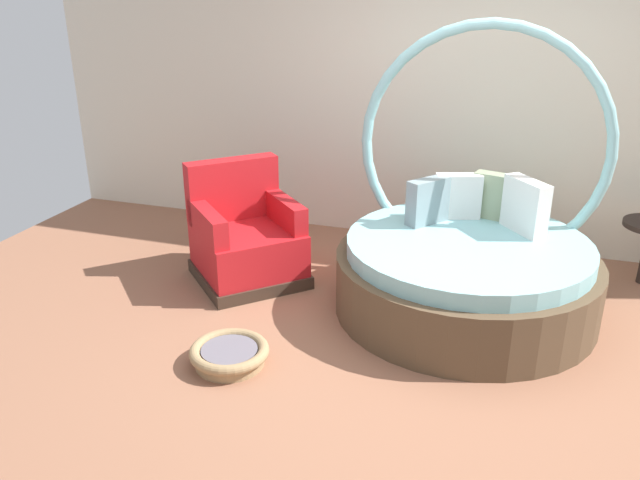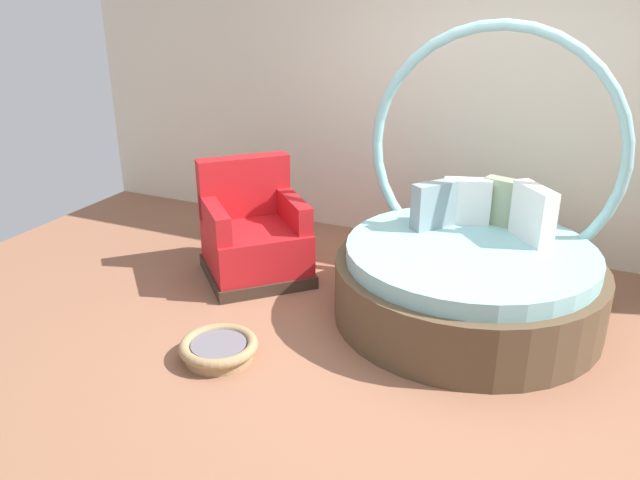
# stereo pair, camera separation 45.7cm
# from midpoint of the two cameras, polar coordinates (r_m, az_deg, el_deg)

# --- Properties ---
(ground_plane) EXTENTS (8.00, 8.00, 0.02)m
(ground_plane) POSITION_cam_midpoint_polar(r_m,az_deg,el_deg) (4.33, 4.91, -9.78)
(ground_plane) COLOR #936047
(back_wall) EXTENTS (8.00, 0.12, 3.14)m
(back_wall) POSITION_cam_midpoint_polar(r_m,az_deg,el_deg) (5.74, 10.47, 14.79)
(back_wall) COLOR silver
(back_wall) RESTS_ON ground_plane
(round_daybed) EXTENTS (1.90, 1.90, 2.04)m
(round_daybed) POSITION_cam_midpoint_polar(r_m,az_deg,el_deg) (4.75, 10.44, -1.65)
(round_daybed) COLOR brown
(round_daybed) RESTS_ON ground_plane
(red_armchair) EXTENTS (1.13, 1.13, 0.94)m
(red_armchair) POSITION_cam_midpoint_polar(r_m,az_deg,el_deg) (5.21, -9.19, -0.04)
(red_armchair) COLOR #38281E
(red_armchair) RESTS_ON ground_plane
(pet_basket) EXTENTS (0.51, 0.51, 0.13)m
(pet_basket) POSITION_cam_midpoint_polar(r_m,az_deg,el_deg) (4.19, -11.26, -10.07)
(pet_basket) COLOR #9E7F56
(pet_basket) RESTS_ON ground_plane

